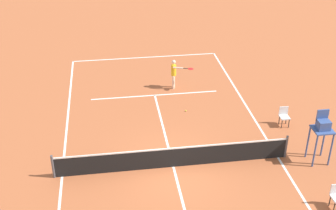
{
  "coord_description": "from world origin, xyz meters",
  "views": [
    {
      "loc": [
        2.44,
        15.02,
        11.42
      ],
      "look_at": [
        -0.35,
        -3.9,
        0.8
      ],
      "focal_mm": 47.96,
      "sensor_mm": 36.0,
      "label": 1
    }
  ],
  "objects_px": {
    "player_serving": "(175,72)",
    "tennis_ball": "(186,111)",
    "courtside_chair_mid": "(284,116)",
    "umpire_chair": "(322,129)"
  },
  "relations": [
    {
      "from": "player_serving",
      "to": "tennis_ball",
      "type": "xyz_separation_m",
      "value": [
        -0.16,
        2.69,
        -0.98
      ]
    },
    {
      "from": "tennis_ball",
      "to": "courtside_chair_mid",
      "type": "bearing_deg",
      "value": 155.64
    },
    {
      "from": "player_serving",
      "to": "courtside_chair_mid",
      "type": "relative_size",
      "value": 1.79
    },
    {
      "from": "tennis_ball",
      "to": "courtside_chair_mid",
      "type": "relative_size",
      "value": 0.07
    },
    {
      "from": "player_serving",
      "to": "courtside_chair_mid",
      "type": "bearing_deg",
      "value": 63.08
    },
    {
      "from": "player_serving",
      "to": "umpire_chair",
      "type": "relative_size",
      "value": 0.7
    },
    {
      "from": "player_serving",
      "to": "tennis_ball",
      "type": "height_order",
      "value": "player_serving"
    },
    {
      "from": "player_serving",
      "to": "umpire_chair",
      "type": "xyz_separation_m",
      "value": [
        -4.93,
        7.69,
        0.6
      ]
    },
    {
      "from": "courtside_chair_mid",
      "to": "tennis_ball",
      "type": "bearing_deg",
      "value": -24.36
    },
    {
      "from": "umpire_chair",
      "to": "courtside_chair_mid",
      "type": "bearing_deg",
      "value": -83.38
    }
  ]
}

